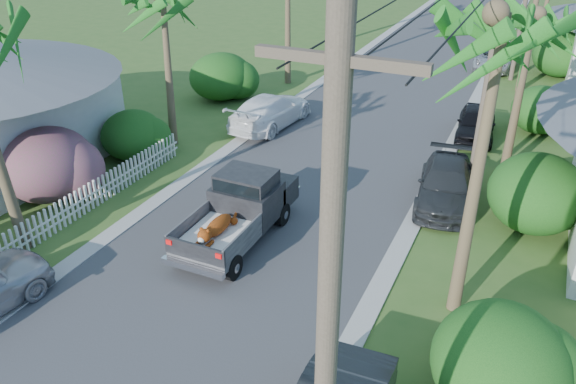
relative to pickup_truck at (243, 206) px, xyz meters
The scene contains 20 objects.
road 18.33m from the pickup_truck, 88.51° to the left, with size 8.00×100.00×0.02m, color #38383A.
curb_left 18.71m from the pickup_truck, 101.81° to the left, with size 0.60×100.00×0.06m, color #A5A39E.
curb_right 18.93m from the pickup_truck, 75.37° to the left, with size 0.60×100.00×0.06m, color #A5A39E.
pickup_truck is the anchor object (origin of this frame).
parked_car_rm 7.25m from the pickup_truck, 41.78° to the left, with size 1.85×4.55×1.32m, color #2A2C2F.
parked_car_rf 12.61m from the pickup_truck, 64.25° to the left, with size 1.59×3.95×1.35m, color black.
parked_car_rd 23.81m from the pickup_truck, 78.24° to the left, with size 2.12×4.61×1.28m, color #B0B4B8.
parked_car_lf 9.47m from the pickup_truck, 111.18° to the left, with size 2.07×5.10×1.48m, color white.
palm_r_a 9.36m from the pickup_truck, ahead, with size 4.40×4.40×8.70m.
palm_r_b 11.97m from the pickup_truck, 49.53° to the left, with size 4.40×4.40×7.20m.
shrub_l_b 7.37m from the pickup_truck, behind, with size 3.00×3.30×2.60m, color #BA1A77.
shrub_l_c 7.67m from the pickup_truck, 154.57° to the left, with size 2.40×2.64×2.00m, color #123F13.
shrub_l_d 13.57m from the pickup_truck, 123.68° to the left, with size 3.20×3.52×2.40m, color #123F13.
shrub_r_a 8.89m from the pickup_truck, 24.66° to the right, with size 2.80×3.08×2.30m, color #123F13.
shrub_r_b 9.33m from the pickup_truck, 27.42° to the left, with size 3.00×3.30×2.50m, color #123F13.
shrub_r_c 15.50m from the pickup_truck, 59.04° to the left, with size 2.60×2.86×2.10m, color #123F13.
shrub_r_d 24.79m from the pickup_truck, 70.01° to the left, with size 3.20×3.52×2.60m, color #123F13.
picket_fence 5.68m from the pickup_truck, 167.68° to the right, with size 0.10×11.00×1.00m, color white.
utility_pole_a 11.21m from the pickup_truck, 55.10° to the right, with size 1.60×0.26×9.00m.
utility_pole_b 9.45m from the pickup_truck, 46.01° to the left, with size 1.60×0.26×9.00m.
Camera 1 is at (7.22, -6.55, 9.67)m, focal length 35.00 mm.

